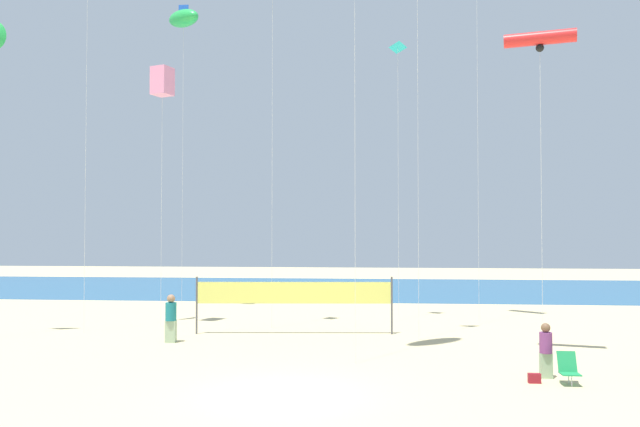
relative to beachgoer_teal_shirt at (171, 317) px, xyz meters
The scene contains 11 objects.
ground_plane 9.29m from the beachgoer_teal_shirt, 53.68° to the right, with size 120.00×120.00×0.00m, color #D1BC89.
ocean_band 25.00m from the beachgoer_teal_shirt, 77.34° to the left, with size 120.00×20.00×0.01m, color #28608C.
beachgoer_teal_shirt is the anchor object (origin of this frame).
beachgoer_plum_shirt 13.77m from the beachgoer_teal_shirt, 20.64° to the right, with size 0.37×0.37×1.60m.
folding_beach_chair 14.44m from the beachgoer_teal_shirt, 22.66° to the right, with size 0.52×0.65×0.89m.
volleyball_net 5.15m from the beachgoer_teal_shirt, 28.46° to the left, with size 8.24×0.74×2.40m.
beach_handbag 13.59m from the beachgoer_teal_shirt, 24.00° to the right, with size 0.34×0.17×0.27m, color maroon.
kite_pink_box 11.07m from the beachgoer_teal_shirt, 114.25° to the left, with size 1.01×1.01×11.81m.
kite_red_tube 16.90m from the beachgoer_teal_shirt, ahead, with size 2.41×1.03×11.17m.
kite_green_inflatable 18.74m from the beachgoer_teal_shirt, 105.27° to the left, with size 2.77×2.66×17.06m.
kite_cyan_diamond 16.75m from the beachgoer_teal_shirt, 38.16° to the left, with size 0.74×0.74×13.61m.
Camera 1 is at (2.49, -16.60, 4.27)m, focal length 35.64 mm.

